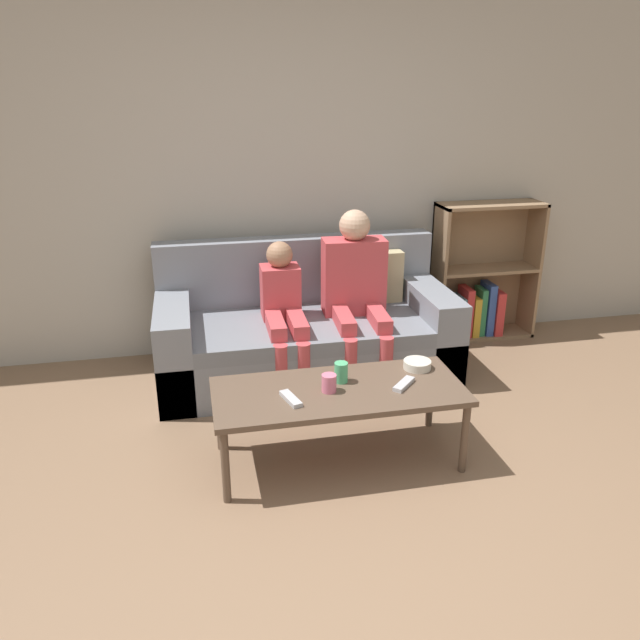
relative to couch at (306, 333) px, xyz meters
name	(u,v)px	position (x,y,z in m)	size (l,w,h in m)	color
ground_plane	(376,562)	(-0.06, -1.87, -0.29)	(22.00, 22.00, 0.00)	#84664C
wall_back	(282,170)	(-0.06, 0.54, 1.01)	(12.00, 0.06, 2.60)	#B7B2A8
couch	(306,333)	(0.00, 0.00, 0.00)	(1.94, 0.91, 0.87)	gray
bookshelf	(477,286)	(1.42, 0.38, 0.11)	(0.79, 0.28, 1.05)	#8E7051
coffee_table	(339,395)	(-0.04, -1.10, 0.10)	(1.28, 0.55, 0.42)	brown
person_adult	(356,284)	(0.32, -0.09, 0.35)	(0.42, 0.64, 1.11)	#C6474C
person_child	(283,307)	(-0.17, -0.13, 0.24)	(0.25, 0.63, 0.93)	#C6474C
cup_near	(329,383)	(-0.09, -1.12, 0.18)	(0.08, 0.08, 0.09)	pink
cup_far	(341,372)	(-0.01, -1.02, 0.19)	(0.07, 0.07, 0.11)	#4CB77A
tv_remote_0	(404,384)	(0.30, -1.14, 0.14)	(0.15, 0.16, 0.02)	#B7B7BC
tv_remote_1	(291,399)	(-0.30, -1.18, 0.14)	(0.09, 0.18, 0.02)	#B7B7BC
snack_bowl	(417,364)	(0.44, -0.95, 0.16)	(0.15, 0.15, 0.05)	beige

